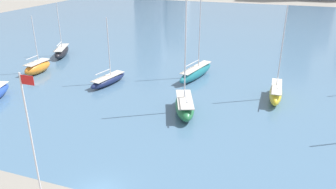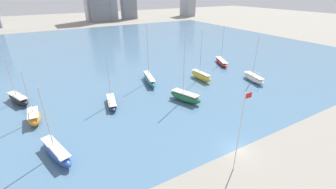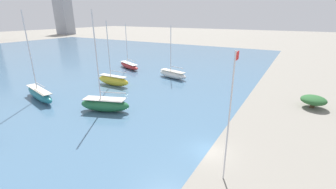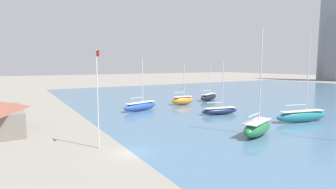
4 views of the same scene
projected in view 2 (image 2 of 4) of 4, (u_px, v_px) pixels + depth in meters
ground_plane at (237, 149)px, 36.10m from camera, size 500.00×500.00×0.00m
harbor_water at (109, 53)px, 90.84m from camera, size 180.00×140.00×0.00m
flag_pole at (240, 131)px, 29.49m from camera, size 1.24×0.14×12.03m
sailboat_green at (185, 97)px, 51.13m from camera, size 5.20×8.44×15.48m
sailboat_white at (254, 78)px, 62.26m from camera, size 4.08×8.77×12.54m
sailboat_red at (221, 62)px, 76.38m from camera, size 6.14×10.22×12.56m
sailboat_black at (18, 99)px, 50.44m from camera, size 5.31×8.67×11.18m
sailboat_navy at (112, 102)px, 49.43m from camera, size 3.60×8.43×10.96m
sailboat_teal at (149, 79)px, 61.25m from camera, size 4.27×10.99×15.54m
sailboat_blue at (56, 151)px, 34.14m from camera, size 4.47×9.41×11.52m
sailboat_orange at (34, 117)px, 43.11m from camera, size 2.29×6.25×10.26m
sailboat_yellow at (201, 76)px, 63.27m from camera, size 1.93×8.33×13.69m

